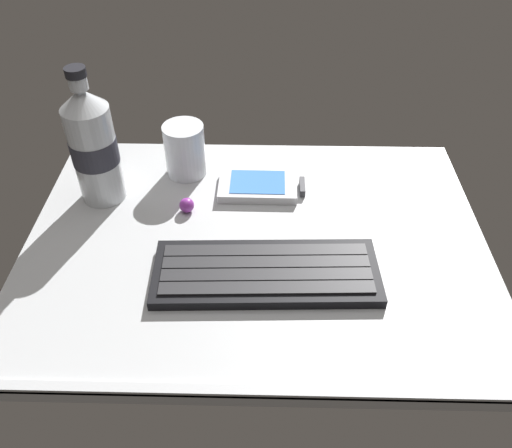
{
  "coord_description": "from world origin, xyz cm",
  "views": [
    {
      "loc": [
        1.19,
        -53.02,
        50.18
      ],
      "look_at": [
        0.0,
        0.0,
        3.0
      ],
      "focal_mm": 36.76,
      "sensor_mm": 36.0,
      "label": 1
    }
  ],
  "objects": [
    {
      "name": "keyboard",
      "position": [
        1.46,
        -6.87,
        0.81
      ],
      "size": [
        29.36,
        11.98,
        1.7
      ],
      "color": "black",
      "rests_on": "ground_plane"
    },
    {
      "name": "trackball_mouse",
      "position": [
        -10.33,
        6.08,
        1.1
      ],
      "size": [
        2.2,
        2.2,
        2.2
      ],
      "primitive_type": "sphere",
      "color": "purple",
      "rests_on": "ground_plane"
    },
    {
      "name": "handheld_device",
      "position": [
        0.66,
        11.5,
        0.73
      ],
      "size": [
        12.85,
        7.71,
        1.5
      ],
      "color": "silver",
      "rests_on": "ground_plane"
    },
    {
      "name": "water_bottle",
      "position": [
        -23.39,
        9.5,
        9.01
      ],
      "size": [
        6.73,
        6.73,
        20.8
      ],
      "color": "silver",
      "rests_on": "ground_plane"
    },
    {
      "name": "ground_plane",
      "position": [
        0.0,
        -0.23,
        -0.99
      ],
      "size": [
        64.0,
        48.0,
        2.8
      ],
      "color": "#B7BABC"
    },
    {
      "name": "juice_cup",
      "position": [
        -11.52,
        15.84,
        3.91
      ],
      "size": [
        6.4,
        6.4,
        8.5
      ],
      "color": "silver",
      "rests_on": "ground_plane"
    }
  ]
}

